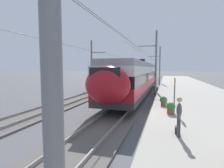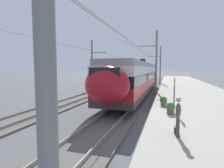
{
  "view_description": "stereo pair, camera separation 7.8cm",
  "coord_description": "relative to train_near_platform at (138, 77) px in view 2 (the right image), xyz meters",
  "views": [
    {
      "loc": [
        -11.62,
        -1.87,
        3.24
      ],
      "look_at": [
        3.28,
        2.63,
        1.88
      ],
      "focal_mm": 28.68,
      "sensor_mm": 36.0,
      "label": 1
    },
    {
      "loc": [
        -11.6,
        -1.95,
        3.24
      ],
      "look_at": [
        3.28,
        2.63,
        1.88
      ],
      "focal_mm": 28.68,
      "sensor_mm": 36.0,
      "label": 2
    }
  ],
  "objects": [
    {
      "name": "track_near",
      "position": [
        -9.71,
        -0.0,
        -2.15
      ],
      "size": [
        120.0,
        3.0,
        0.28
      ],
      "color": "#5B5651",
      "rests_on": "ground"
    },
    {
      "name": "track_far",
      "position": [
        -9.71,
        5.46,
        -2.15
      ],
      "size": [
        120.0,
        3.0,
        0.28
      ],
      "color": "#5B5651",
      "rests_on": "ground"
    },
    {
      "name": "platform_slab",
      "position": [
        -9.71,
        -6.57,
        -2.04
      ],
      "size": [
        120.0,
        8.52,
        0.36
      ],
      "primitive_type": "cube",
      "color": "#A39E93",
      "rests_on": "ground"
    },
    {
      "name": "train_far_track",
      "position": [
        14.94,
        5.46,
        0.0
      ],
      "size": [
        26.04,
        2.84,
        4.27
      ],
      "color": "#2D2D30",
      "rests_on": "track_far"
    },
    {
      "name": "passenger_walking",
      "position": [
        -13.48,
        -3.8,
        -0.92
      ],
      "size": [
        0.53,
        0.22,
        1.69
      ],
      "color": "#383842",
      "rests_on": "platform_slab"
    },
    {
      "name": "handbag_near_sign",
      "position": [
        -8.62,
        -3.5,
        -1.74
      ],
      "size": [
        0.32,
        0.18,
        0.37
      ],
      "color": "black",
      "rests_on": "platform_slab"
    },
    {
      "name": "potted_plant_by_shelter",
      "position": [
        -9.66,
        -3.58,
        -1.45
      ],
      "size": [
        0.55,
        0.55,
        0.76
      ],
      "color": "brown",
      "rests_on": "platform_slab"
    },
    {
      "name": "catenary_mast_east",
      "position": [
        15.57,
        -1.85,
        1.74
      ],
      "size": [
        45.96,
        2.31,
        7.57
      ],
      "color": "slate",
      "rests_on": "ground"
    },
    {
      "name": "catenary_mast_far_side",
      "position": [
        3.96,
        7.48,
        1.69
      ],
      "size": [
        45.96,
        2.5,
        7.44
      ],
      "color": "slate",
      "rests_on": "ground"
    },
    {
      "name": "train_near_platform",
      "position": [
        0.0,
        0.0,
        0.0
      ],
      "size": [
        24.62,
        2.98,
        4.27
      ],
      "color": "#2D2D30",
      "rests_on": "track_near"
    },
    {
      "name": "handbag_beside_passenger",
      "position": [
        -13.07,
        -3.76,
        -1.71
      ],
      "size": [
        0.32,
        0.18,
        0.43
      ],
      "color": "#472D1E",
      "rests_on": "platform_slab"
    },
    {
      "name": "catenary_mast_mid",
      "position": [
        1.44,
        -1.86,
        1.89
      ],
      "size": [
        45.96,
        2.31,
        7.83
      ],
      "color": "slate",
      "rests_on": "ground"
    },
    {
      "name": "ground_plane",
      "position": [
        -9.71,
        -1.36,
        -2.22
      ],
      "size": [
        400.0,
        400.0,
        0.0
      ],
      "primitive_type": "plane",
      "color": "#565659"
    },
    {
      "name": "potted_plant_platform_edge",
      "position": [
        -7.23,
        -3.1,
        -1.44
      ],
      "size": [
        0.56,
        0.56,
        0.74
      ],
      "color": "brown",
      "rests_on": "platform_slab"
    },
    {
      "name": "platform_sign",
      "position": [
        -9.31,
        -3.78,
        -0.17
      ],
      "size": [
        0.7,
        0.08,
        2.31
      ],
      "color": "#59595B",
      "rests_on": "platform_slab"
    }
  ]
}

